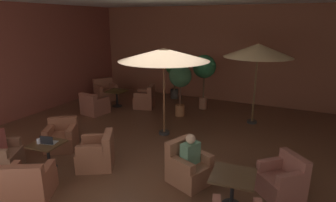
% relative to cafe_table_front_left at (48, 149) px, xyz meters
% --- Properties ---
extents(ground_plane, '(10.67, 9.98, 0.02)m').
position_rel_cafe_table_front_left_xyz_m(ground_plane, '(1.62, 2.40, -0.50)').
color(ground_plane, brown).
extents(wall_back_brick, '(10.67, 0.08, 3.85)m').
position_rel_cafe_table_front_left_xyz_m(wall_back_brick, '(1.62, 7.34, 1.44)').
color(wall_back_brick, brown).
rests_on(wall_back_brick, ground_plane).
extents(wall_left_accent, '(0.08, 9.98, 3.85)m').
position_rel_cafe_table_front_left_xyz_m(wall_left_accent, '(-3.67, 2.40, 1.44)').
color(wall_left_accent, brown).
rests_on(wall_left_accent, ground_plane).
extents(cafe_table_front_left, '(0.71, 0.71, 0.63)m').
position_rel_cafe_table_front_left_xyz_m(cafe_table_front_left, '(0.00, 0.00, 0.00)').
color(cafe_table_front_left, black).
rests_on(cafe_table_front_left, ground_plane).
extents(armchair_front_left_east, '(1.09, 1.08, 0.80)m').
position_rel_cafe_table_front_left_xyz_m(armchair_front_left_east, '(0.54, -0.95, -0.19)').
color(armchair_front_left_east, '#93513A').
rests_on(armchair_front_left_east, ground_plane).
extents(armchair_front_left_south, '(1.06, 1.04, 0.82)m').
position_rel_cafe_table_front_left_xyz_m(armchair_front_left_south, '(0.93, 0.55, -0.17)').
color(armchair_front_left_south, brown).
rests_on(armchair_front_left_south, ground_plane).
extents(armchair_front_left_west, '(1.03, 1.04, 0.77)m').
position_rel_cafe_table_front_left_xyz_m(armchair_front_left_west, '(-0.56, 0.93, -0.19)').
color(armchair_front_left_west, brown).
rests_on(armchair_front_left_west, ground_plane).
extents(cafe_table_front_right, '(0.83, 0.83, 0.63)m').
position_rel_cafe_table_front_left_xyz_m(cafe_table_front_right, '(4.08, 0.49, 0.02)').
color(cafe_table_front_right, black).
rests_on(cafe_table_front_right, ground_plane).
extents(armchair_front_right_east, '(1.00, 1.00, 0.82)m').
position_rel_cafe_table_front_left_xyz_m(armchair_front_right_east, '(4.87, 1.23, -0.18)').
color(armchair_front_right_east, '#905347').
rests_on(armchair_front_right_east, ground_plane).
extents(armchair_front_right_south, '(0.98, 0.96, 0.89)m').
position_rel_cafe_table_front_left_xyz_m(armchair_front_right_south, '(3.06, 0.88, -0.16)').
color(armchair_front_right_south, brown).
rests_on(armchair_front_right_south, ground_plane).
extents(cafe_table_mid_center, '(0.73, 0.73, 0.63)m').
position_rel_cafe_table_front_left_xyz_m(cafe_table_mid_center, '(-1.48, 4.68, -0.01)').
color(cafe_table_mid_center, black).
rests_on(cafe_table_mid_center, ground_plane).
extents(armchair_mid_center_north, '(0.87, 0.90, 0.79)m').
position_rel_cafe_table_front_left_xyz_m(armchair_mid_center_north, '(-1.66, 3.55, -0.19)').
color(armchair_mid_center_north, '#8F5240').
rests_on(armchair_mid_center_north, ground_plane).
extents(armchair_mid_center_east, '(0.91, 0.92, 0.89)m').
position_rel_cafe_table_front_left_xyz_m(armchair_mid_center_east, '(-0.39, 5.02, -0.16)').
color(armchair_mid_center_east, brown).
rests_on(armchair_mid_center_east, ground_plane).
extents(armchair_mid_center_south, '(1.07, 1.08, 0.89)m').
position_rel_cafe_table_front_left_xyz_m(armchair_mid_center_south, '(-2.48, 5.25, -0.16)').
color(armchair_mid_center_south, brown).
rests_on(armchair_mid_center_south, ground_plane).
extents(patio_umbrella_tall_red, '(2.13, 2.13, 2.59)m').
position_rel_cafe_table_front_left_xyz_m(patio_umbrella_tall_red, '(3.67, 5.07, 1.88)').
color(patio_umbrella_tall_red, '#2D2D2D').
rests_on(patio_umbrella_tall_red, ground_plane).
extents(patio_umbrella_center_beige, '(2.56, 2.56, 2.54)m').
position_rel_cafe_table_front_left_xyz_m(patio_umbrella_center_beige, '(1.46, 2.97, 1.87)').
color(patio_umbrella_center_beige, '#2D2D2D').
rests_on(patio_umbrella_center_beige, ground_plane).
extents(potted_tree_left_corner, '(0.78, 0.78, 1.80)m').
position_rel_cafe_table_front_left_xyz_m(potted_tree_left_corner, '(0.07, 6.74, 0.81)').
color(potted_tree_left_corner, '#3F3A36').
rests_on(potted_tree_left_corner, ground_plane).
extents(potted_tree_mid_left, '(0.86, 0.86, 2.05)m').
position_rel_cafe_table_front_left_xyz_m(potted_tree_mid_left, '(1.68, 5.88, 1.04)').
color(potted_tree_mid_left, '#A5674B').
rests_on(potted_tree_mid_left, ground_plane).
extents(potted_tree_mid_right, '(0.78, 0.78, 1.83)m').
position_rel_cafe_table_front_left_xyz_m(potted_tree_mid_right, '(1.21, 4.71, 0.85)').
color(potted_tree_mid_right, '#AA693F').
rests_on(potted_tree_mid_right, ground_plane).
extents(patron_by_window, '(0.35, 0.45, 0.65)m').
position_rel_cafe_table_front_left_xyz_m(patron_by_window, '(3.11, 0.87, 0.23)').
color(patron_by_window, '#557C5E').
rests_on(patron_by_window, ground_plane).
extents(iced_drink_cup, '(0.08, 0.08, 0.11)m').
position_rel_cafe_table_front_left_xyz_m(iced_drink_cup, '(-0.15, -0.09, 0.20)').
color(iced_drink_cup, white).
rests_on(iced_drink_cup, cafe_table_front_left).
extents(open_laptop, '(0.36, 0.30, 0.20)m').
position_rel_cafe_table_front_left_xyz_m(open_laptop, '(0.05, 0.00, 0.19)').
color(open_laptop, '#9EA0A5').
rests_on(open_laptop, cafe_table_front_left).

